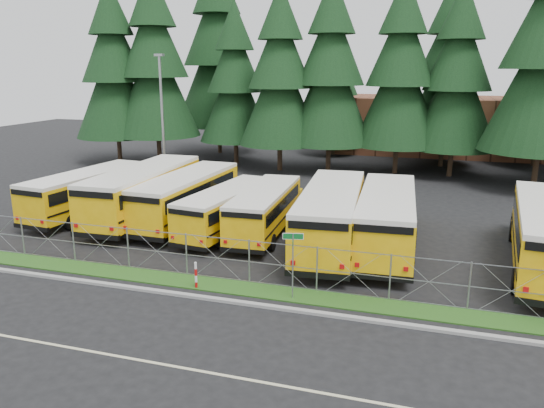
% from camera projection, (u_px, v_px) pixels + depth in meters
% --- Properties ---
extents(ground, '(120.00, 120.00, 0.00)m').
position_uv_depth(ground, '(278.00, 277.00, 23.86)').
color(ground, black).
rests_on(ground, ground).
extents(curb, '(50.00, 0.25, 0.12)m').
position_uv_depth(curb, '(255.00, 305.00, 20.98)').
color(curb, gray).
rests_on(curb, ground).
extents(grass_verge, '(50.00, 1.40, 0.06)m').
position_uv_depth(grass_verge, '(266.00, 292.00, 22.28)').
color(grass_verge, '#1B4212').
rests_on(grass_verge, ground).
extents(road_lane_line, '(50.00, 0.12, 0.01)m').
position_uv_depth(road_lane_line, '(204.00, 372.00, 16.46)').
color(road_lane_line, beige).
rests_on(road_lane_line, ground).
extents(chainlink_fence, '(44.00, 0.10, 2.00)m').
position_uv_depth(chainlink_fence, '(271.00, 264.00, 22.68)').
color(chainlink_fence, gray).
rests_on(chainlink_fence, ground).
extents(brick_building, '(22.00, 10.00, 6.00)m').
position_uv_depth(brick_building, '(434.00, 125.00, 58.36)').
color(brick_building, brown).
rests_on(brick_building, ground).
extents(bus_0, '(3.70, 11.07, 2.85)m').
position_uv_depth(bus_0, '(92.00, 193.00, 33.62)').
color(bus_0, '#E0A107').
rests_on(bus_0, ground).
extents(bus_1, '(3.21, 12.45, 3.25)m').
position_uv_depth(bus_1, '(147.00, 193.00, 32.72)').
color(bus_1, '#E0A107').
rests_on(bus_1, ground).
extents(bus_2, '(3.15, 11.48, 2.98)m').
position_uv_depth(bus_2, '(189.00, 198.00, 32.08)').
color(bus_2, '#E0A107').
rests_on(bus_2, ground).
extents(bus_3, '(3.46, 9.98, 2.56)m').
position_uv_depth(bus_3, '(230.00, 210.00, 30.18)').
color(bus_3, '#E0A107').
rests_on(bus_3, ground).
extents(bus_4, '(2.83, 10.08, 2.62)m').
position_uv_depth(bus_4, '(267.00, 211.00, 29.91)').
color(bus_4, '#E0A107').
rests_on(bus_4, ground).
extents(bus_5, '(3.92, 12.39, 3.19)m').
position_uv_depth(bus_5, '(332.00, 217.00, 27.55)').
color(bus_5, '#E0A107').
rests_on(bus_5, ground).
extents(bus_6, '(3.47, 11.90, 3.08)m').
position_uv_depth(bus_6, '(386.00, 221.00, 27.18)').
color(bus_6, '#E0A107').
rests_on(bus_6, ground).
extents(street_sign, '(0.82, 0.54, 2.81)m').
position_uv_depth(street_sign, '(293.00, 252.00, 21.16)').
color(street_sign, gray).
rests_on(street_sign, ground).
extents(striped_bollard, '(0.11, 0.11, 1.20)m').
position_uv_depth(striped_bollard, '(196.00, 275.00, 22.50)').
color(striped_bollard, '#B20C0C').
rests_on(striped_bollard, ground).
extents(light_standard, '(0.70, 0.35, 10.14)m').
position_uv_depth(light_standard, '(162.00, 116.00, 40.64)').
color(light_standard, gray).
rests_on(light_standard, ground).
extents(conifer_0, '(7.78, 7.78, 17.20)m').
position_uv_depth(conifer_0, '(114.00, 73.00, 50.69)').
color(conifer_0, black).
rests_on(conifer_0, ground).
extents(conifer_1, '(8.23, 8.23, 18.20)m').
position_uv_depth(conifer_1, '(155.00, 68.00, 50.23)').
color(conifer_1, black).
rests_on(conifer_1, ground).
extents(conifer_2, '(6.87, 6.87, 15.20)m').
position_uv_depth(conifer_2, '(235.00, 84.00, 50.17)').
color(conifer_2, black).
rests_on(conifer_2, ground).
extents(conifer_3, '(7.36, 7.36, 16.29)m').
position_uv_depth(conifer_3, '(280.00, 79.00, 46.61)').
color(conifer_3, black).
rests_on(conifer_3, ground).
extents(conifer_4, '(7.65, 7.65, 16.92)m').
position_uv_depth(conifer_4, '(330.00, 75.00, 46.10)').
color(conifer_4, black).
rests_on(conifer_4, ground).
extents(conifer_5, '(7.60, 7.60, 16.82)m').
position_uv_depth(conifer_5, '(400.00, 76.00, 45.15)').
color(conifer_5, black).
rests_on(conifer_5, ground).
extents(conifer_6, '(7.28, 7.28, 16.10)m').
position_uv_depth(conifer_6, '(457.00, 81.00, 43.99)').
color(conifer_6, black).
rests_on(conifer_6, ground).
extents(conifer_10, '(9.32, 9.32, 20.60)m').
position_uv_depth(conifer_10, '(218.00, 56.00, 55.96)').
color(conifer_10, black).
rests_on(conifer_10, ground).
extents(conifer_11, '(6.34, 6.34, 14.01)m').
position_uv_depth(conifer_11, '(335.00, 88.00, 55.61)').
color(conifer_11, black).
rests_on(conifer_11, ground).
extents(conifer_12, '(7.73, 7.73, 17.10)m').
position_uv_depth(conifer_12, '(448.00, 74.00, 48.43)').
color(conifer_12, black).
rests_on(conifer_12, ground).
extents(conifer_13, '(7.43, 7.43, 16.43)m').
position_uv_depth(conifer_13, '(544.00, 78.00, 48.79)').
color(conifer_13, black).
rests_on(conifer_13, ground).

